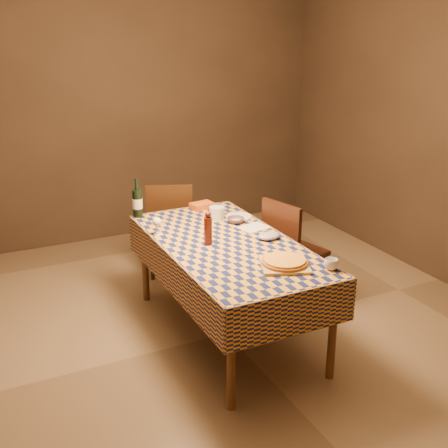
% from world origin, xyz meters
% --- Properties ---
extents(room, '(5.00, 5.10, 2.70)m').
position_xyz_m(room, '(0.00, 0.00, 1.35)').
color(room, brown).
rests_on(room, ground).
extents(dining_table, '(0.94, 1.84, 0.77)m').
position_xyz_m(dining_table, '(0.00, 0.00, 0.69)').
color(dining_table, brown).
rests_on(dining_table, ground).
extents(cutting_board, '(0.41, 0.41, 0.02)m').
position_xyz_m(cutting_board, '(0.16, -0.55, 0.78)').
color(cutting_board, tan).
rests_on(cutting_board, dining_table).
extents(pizza, '(0.33, 0.33, 0.03)m').
position_xyz_m(pizza, '(0.16, -0.55, 0.80)').
color(pizza, '#8E4C17').
rests_on(pizza, cutting_board).
extents(pepper_mill, '(0.07, 0.07, 0.25)m').
position_xyz_m(pepper_mill, '(-0.14, 0.04, 0.89)').
color(pepper_mill, '#4B1811').
rests_on(pepper_mill, dining_table).
extents(bowl, '(0.15, 0.15, 0.04)m').
position_xyz_m(bowl, '(0.26, 0.36, 0.79)').
color(bowl, '#59434A').
rests_on(bowl, dining_table).
extents(wine_glass, '(0.07, 0.07, 0.14)m').
position_xyz_m(wine_glass, '(-0.41, 0.38, 0.87)').
color(wine_glass, white).
rests_on(wine_glass, dining_table).
extents(wine_bottle, '(0.11, 0.11, 0.33)m').
position_xyz_m(wine_bottle, '(-0.41, 0.86, 0.89)').
color(wine_bottle, black).
rests_on(wine_bottle, dining_table).
extents(deli_tub, '(0.17, 0.17, 0.11)m').
position_xyz_m(deli_tub, '(0.16, 0.51, 0.82)').
color(deli_tub, silver).
rests_on(deli_tub, dining_table).
extents(takeout_container, '(0.21, 0.16, 0.05)m').
position_xyz_m(takeout_container, '(0.17, 0.83, 0.79)').
color(takeout_container, '#B14A17').
rests_on(takeout_container, dining_table).
extents(white_plate, '(0.26, 0.26, 0.01)m').
position_xyz_m(white_plate, '(0.34, 0.47, 0.78)').
color(white_plate, silver).
rests_on(white_plate, dining_table).
extents(tumbler, '(0.12, 0.12, 0.07)m').
position_xyz_m(tumbler, '(0.40, -0.73, 0.81)').
color(tumbler, silver).
rests_on(tumbler, dining_table).
extents(flour_patch, '(0.26, 0.21, 0.00)m').
position_xyz_m(flour_patch, '(0.34, 0.20, 0.77)').
color(flour_patch, silver).
rests_on(flour_patch, dining_table).
extents(flour_bag, '(0.21, 0.19, 0.05)m').
position_xyz_m(flour_bag, '(0.32, -0.07, 0.80)').
color(flour_bag, '#9096B9').
rests_on(flour_bag, dining_table).
extents(chair_far, '(0.54, 0.55, 0.93)m').
position_xyz_m(chair_far, '(0.01, 1.23, 0.52)').
color(chair_far, black).
rests_on(chair_far, ground).
extents(chair_right, '(0.52, 0.51, 0.93)m').
position_xyz_m(chair_right, '(0.71, 0.25, 0.52)').
color(chair_right, black).
rests_on(chair_right, ground).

